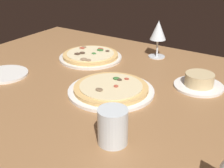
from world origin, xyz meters
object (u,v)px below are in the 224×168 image
object	(u,v)px
pizza_main	(112,89)
pizza_side	(91,56)
side_plate	(5,74)
water_glass	(113,128)
wine_glass_near	(158,32)
ramekin_on_saucer	(199,82)

from	to	relation	value
pizza_main	pizza_side	size ratio (longest dim) A/B	1.08
pizza_side	side_plate	bearing A→B (deg)	-116.66
pizza_main	water_glass	xyz separation A→B (cm)	(15.61, -23.42, 3.04)
pizza_side	water_glass	world-z (taller)	water_glass
wine_glass_near	water_glass	bearing A→B (deg)	-73.83
pizza_main	pizza_side	xyz separation A→B (cm)	(-25.72, 22.46, 0.04)
ramekin_on_saucer	wine_glass_near	bearing A→B (deg)	142.09
wine_glass_near	water_glass	size ratio (longest dim) A/B	1.70
wine_glass_near	side_plate	size ratio (longest dim) A/B	0.93
pizza_side	wine_glass_near	bearing A→B (deg)	37.74
pizza_main	wine_glass_near	world-z (taller)	wine_glass_near
ramekin_on_saucer	side_plate	bearing A→B (deg)	-155.13
water_glass	side_plate	distance (cm)	59.25
pizza_side	side_plate	xyz separation A→B (cm)	(-16.22, -32.31, -0.76)
ramekin_on_saucer	side_plate	world-z (taller)	ramekin_on_saucer
pizza_main	water_glass	distance (cm)	28.31
ramekin_on_saucer	wine_glass_near	size ratio (longest dim) A/B	1.07
pizza_main	side_plate	distance (cm)	43.08
side_plate	ramekin_on_saucer	bearing A→B (deg)	24.87
ramekin_on_saucer	pizza_side	bearing A→B (deg)	177.31
pizza_side	wine_glass_near	distance (cm)	30.64
pizza_side	water_glass	distance (cm)	61.82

